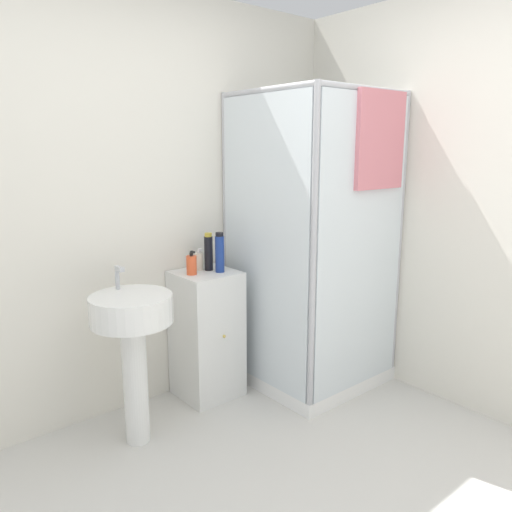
% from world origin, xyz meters
% --- Properties ---
extents(wall_back, '(6.40, 0.06, 2.50)m').
position_xyz_m(wall_back, '(0.00, 1.70, 1.25)').
color(wall_back, silver).
rests_on(wall_back, ground_plane).
extents(shower_enclosure, '(0.85, 0.88, 1.94)m').
position_xyz_m(shower_enclosure, '(1.19, 1.16, 0.55)').
color(shower_enclosure, white).
rests_on(shower_enclosure, ground_plane).
extents(vanity_cabinet, '(0.37, 0.38, 0.83)m').
position_xyz_m(vanity_cabinet, '(0.55, 1.48, 0.41)').
color(vanity_cabinet, silver).
rests_on(vanity_cabinet, ground_plane).
extents(sink, '(0.43, 0.43, 0.97)m').
position_xyz_m(sink, '(-0.06, 1.28, 0.64)').
color(sink, white).
rests_on(sink, ground_plane).
extents(soap_dispenser, '(0.06, 0.06, 0.15)m').
position_xyz_m(soap_dispenser, '(0.45, 1.49, 0.89)').
color(soap_dispenser, '#E5562D').
rests_on(soap_dispenser, vanity_cabinet).
extents(shampoo_bottle_tall_black, '(0.05, 0.05, 0.24)m').
position_xyz_m(shampoo_bottle_tall_black, '(0.59, 1.51, 0.94)').
color(shampoo_bottle_tall_black, black).
rests_on(shampoo_bottle_tall_black, vanity_cabinet).
extents(shampoo_bottle_blue, '(0.06, 0.06, 0.25)m').
position_xyz_m(shampoo_bottle_blue, '(0.62, 1.42, 0.95)').
color(shampoo_bottle_blue, navy).
rests_on(shampoo_bottle_blue, vanity_cabinet).
extents(lotion_bottle_white, '(0.05, 0.05, 0.14)m').
position_xyz_m(lotion_bottle_white, '(0.55, 1.55, 0.88)').
color(lotion_bottle_white, beige).
rests_on(lotion_bottle_white, vanity_cabinet).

